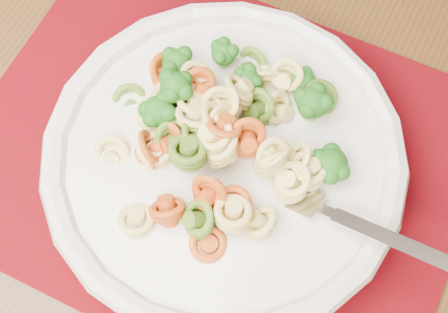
% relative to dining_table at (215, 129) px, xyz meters
% --- Properties ---
extents(dining_table, '(1.36, 0.91, 0.75)m').
position_rel_dining_table_xyz_m(dining_table, '(0.00, 0.00, 0.00)').
color(dining_table, '#492E14').
rests_on(dining_table, ground).
extents(placemat, '(0.42, 0.33, 0.00)m').
position_rel_dining_table_xyz_m(placemat, '(0.04, -0.07, 0.11)').
color(placemat, '#580307').
rests_on(placemat, dining_table).
extents(pasta_bowl, '(0.29, 0.29, 0.05)m').
position_rel_dining_table_xyz_m(pasta_bowl, '(0.05, -0.08, 0.14)').
color(pasta_bowl, beige).
rests_on(pasta_bowl, placemat).
extents(pasta_broccoli_heap, '(0.24, 0.24, 0.06)m').
position_rel_dining_table_xyz_m(pasta_broccoli_heap, '(0.05, -0.08, 0.16)').
color(pasta_broccoli_heap, '#E9DB73').
rests_on(pasta_broccoli_heap, pasta_bowl).
extents(fork, '(0.18, 0.05, 0.08)m').
position_rel_dining_table_xyz_m(fork, '(0.12, -0.09, 0.16)').
color(fork, silver).
rests_on(fork, pasta_bowl).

